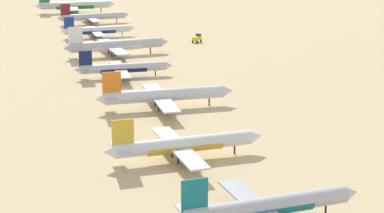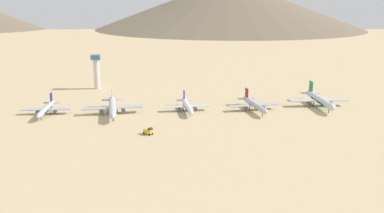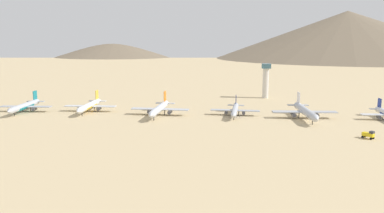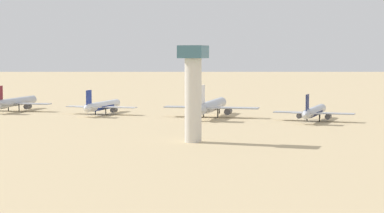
{
  "view_description": "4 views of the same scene",
  "coord_description": "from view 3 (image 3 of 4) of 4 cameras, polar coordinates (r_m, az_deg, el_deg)",
  "views": [
    {
      "loc": [
        -44.08,
        -275.42,
        60.3
      ],
      "look_at": [
        4.76,
        -91.03,
        6.95
      ],
      "focal_mm": 65.68,
      "sensor_mm": 36.0,
      "label": 1
    },
    {
      "loc": [
        248.83,
        42.96,
        69.26
      ],
      "look_at": [
        0.05,
        70.07,
        3.51
      ],
      "focal_mm": 37.94,
      "sensor_mm": 36.0,
      "label": 2
    },
    {
      "loc": [
        219.43,
        -17.92,
        45.34
      ],
      "look_at": [
        -1.37,
        -47.4,
        5.46
      ],
      "focal_mm": 34.45,
      "sensor_mm": 36.0,
      "label": 3
    },
    {
      "loc": [
        -268.16,
        -61.72,
        24.98
      ],
      "look_at": [
        10.4,
        31.71,
        3.23
      ],
      "focal_mm": 66.36,
      "sensor_mm": 36.0,
      "label": 4
    }
  ],
  "objects": [
    {
      "name": "ground_plane",
      "position": [
        224.78,
        12.02,
        -1.71
      ],
      "size": [
        1876.77,
        1876.77,
        0.0
      ],
      "primitive_type": "plane",
      "color": "tan"
    },
    {
      "name": "parked_jet_0",
      "position": [
        259.86,
        -24.46,
        0.06
      ],
      "size": [
        41.01,
        33.38,
        11.82
      ],
      "color": "#B2B7C1",
      "rests_on": "ground"
    },
    {
      "name": "parked_jet_1",
      "position": [
        246.64,
        -15.57,
        0.12
      ],
      "size": [
        41.61,
        33.81,
        12.0
      ],
      "color": "silver",
      "rests_on": "ground"
    },
    {
      "name": "parked_jet_2",
      "position": [
        226.83,
        -5.05,
        -0.31
      ],
      "size": [
        44.4,
        35.96,
        12.84
      ],
      "color": "silver",
      "rests_on": "ground"
    },
    {
      "name": "parked_jet_3",
      "position": [
        226.87,
        6.66,
        -0.53
      ],
      "size": [
        37.18,
        30.15,
        10.73
      ],
      "color": "#B2B7C1",
      "rests_on": "ground"
    },
    {
      "name": "parked_jet_4",
      "position": [
        226.19,
        17.12,
        -0.71
      ],
      "size": [
        46.71,
        38.03,
        13.46
      ],
      "color": "#B2B7C1",
      "rests_on": "ground"
    },
    {
      "name": "service_truck",
      "position": [
        191.77,
        25.68,
        -3.91
      ],
      "size": [
        5.39,
        5.5,
        3.9
      ],
      "color": "yellow",
      "rests_on": "ground"
    },
    {
      "name": "control_tower",
      "position": [
        299.7,
        11.35,
        4.22
      ],
      "size": [
        7.2,
        7.2,
        27.43
      ],
      "color": "beige",
      "rests_on": "ground"
    },
    {
      "name": "desert_hill_0",
      "position": [
        1104.01,
        -11.52,
        9.17
      ],
      "size": [
        350.65,
        350.65,
        60.86
      ],
      "primitive_type": "cone",
      "color": "#70604C",
      "rests_on": "ground"
    },
    {
      "name": "desert_hill_1",
      "position": [
        1038.38,
        22.78,
        10.19
      ],
      "size": [
        663.59,
        663.59,
        120.23
      ],
      "primitive_type": "cone",
      "color": "#70604C",
      "rests_on": "ground"
    }
  ]
}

